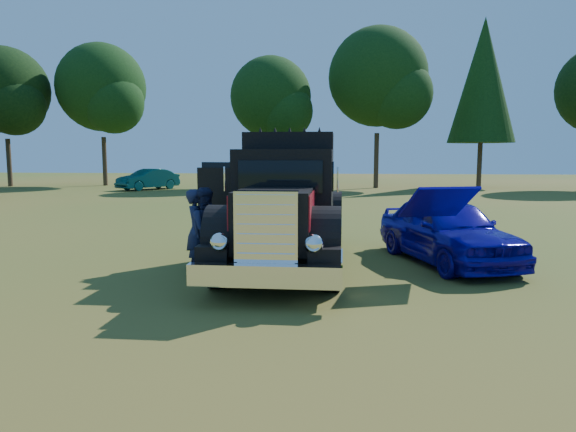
{
  "coord_description": "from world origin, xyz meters",
  "views": [
    {
      "loc": [
        1.25,
        -9.62,
        2.48
      ],
      "look_at": [
        0.2,
        0.81,
        1.23
      ],
      "focal_mm": 32.0,
      "sensor_mm": 36.0,
      "label": 1
    }
  ],
  "objects_px": {
    "spectator_near": "(197,230)",
    "spectator_far": "(208,230)",
    "distant_teal_car": "(148,179)",
    "diamond_t_truck": "(286,209)",
    "hotrod_coupe": "(447,230)"
  },
  "relations": [
    {
      "from": "spectator_near",
      "to": "spectator_far",
      "type": "xyz_separation_m",
      "value": [
        0.25,
        -0.06,
        0.02
      ]
    },
    {
      "from": "spectator_far",
      "to": "distant_teal_car",
      "type": "xyz_separation_m",
      "value": [
        -10.99,
        25.31,
        -0.15
      ]
    },
    {
      "from": "diamond_t_truck",
      "to": "distant_teal_car",
      "type": "distance_m",
      "value": 27.6
    },
    {
      "from": "diamond_t_truck",
      "to": "hotrod_coupe",
      "type": "height_order",
      "value": "diamond_t_truck"
    },
    {
      "from": "diamond_t_truck",
      "to": "distant_teal_car",
      "type": "relative_size",
      "value": 1.57
    },
    {
      "from": "spectator_far",
      "to": "diamond_t_truck",
      "type": "bearing_deg",
      "value": -26.5
    },
    {
      "from": "spectator_near",
      "to": "diamond_t_truck",
      "type": "bearing_deg",
      "value": -80.41
    },
    {
      "from": "hotrod_coupe",
      "to": "spectator_far",
      "type": "height_order",
      "value": "hotrod_coupe"
    },
    {
      "from": "diamond_t_truck",
      "to": "distant_teal_car",
      "type": "bearing_deg",
      "value": 117.13
    },
    {
      "from": "diamond_t_truck",
      "to": "hotrod_coupe",
      "type": "xyz_separation_m",
      "value": [
        3.67,
        0.68,
        -0.52
      ]
    },
    {
      "from": "spectator_near",
      "to": "spectator_far",
      "type": "bearing_deg",
      "value": -113.9
    },
    {
      "from": "diamond_t_truck",
      "to": "hotrod_coupe",
      "type": "relative_size",
      "value": 1.5
    },
    {
      "from": "spectator_far",
      "to": "distant_teal_car",
      "type": "bearing_deg",
      "value": 61.81
    },
    {
      "from": "hotrod_coupe",
      "to": "spectator_far",
      "type": "relative_size",
      "value": 2.65
    },
    {
      "from": "diamond_t_truck",
      "to": "spectator_far",
      "type": "bearing_deg",
      "value": -154.83
    }
  ]
}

